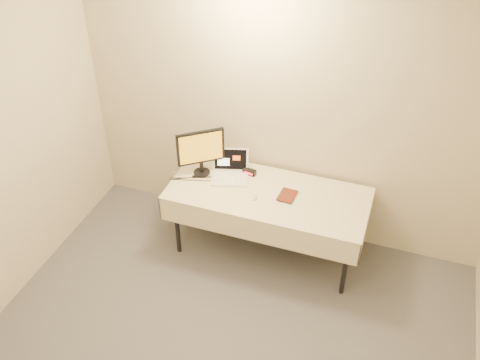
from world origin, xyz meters
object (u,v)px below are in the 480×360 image
(laptop, at_px, (230,171))
(book, at_px, (280,186))
(table, at_px, (268,198))
(monitor, at_px, (201,149))

(laptop, bearing_deg, book, -30.07)
(laptop, xyz_separation_m, book, (0.53, -0.13, 0.04))
(table, relative_size, monitor, 3.95)
(monitor, distance_m, book, 0.83)
(table, xyz_separation_m, monitor, (-0.70, 0.09, 0.34))
(laptop, bearing_deg, monitor, 174.49)
(monitor, xyz_separation_m, book, (0.81, -0.08, -0.17))
(book, bearing_deg, monitor, 178.74)
(laptop, height_order, monitor, monitor)
(table, height_order, monitor, monitor)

